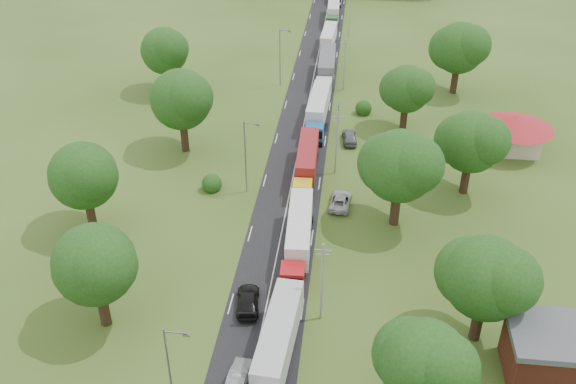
# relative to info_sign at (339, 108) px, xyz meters

# --- Properties ---
(ground) EXTENTS (260.00, 260.00, 0.00)m
(ground) POSITION_rel_info_sign_xyz_m (-5.20, -35.00, -3.00)
(ground) COLOR #314918
(ground) RESTS_ON ground
(road) EXTENTS (8.00, 200.00, 0.04)m
(road) POSITION_rel_info_sign_xyz_m (-5.20, -15.00, -3.00)
(road) COLOR black
(road) RESTS_ON ground
(info_sign) EXTENTS (0.12, 3.10, 4.10)m
(info_sign) POSITION_rel_info_sign_xyz_m (0.00, 0.00, 0.00)
(info_sign) COLOR slate
(info_sign) RESTS_ON ground
(pole_1) EXTENTS (1.60, 0.24, 9.00)m
(pole_1) POSITION_rel_info_sign_xyz_m (0.30, -42.00, 1.68)
(pole_1) COLOR gray
(pole_1) RESTS_ON ground
(pole_2) EXTENTS (1.60, 0.24, 9.00)m
(pole_2) POSITION_rel_info_sign_xyz_m (0.30, -14.00, 1.68)
(pole_2) COLOR gray
(pole_2) RESTS_ON ground
(pole_3) EXTENTS (1.60, 0.24, 9.00)m
(pole_3) POSITION_rel_info_sign_xyz_m (0.30, 14.00, 1.68)
(pole_3) COLOR gray
(pole_3) RESTS_ON ground
(pole_4) EXTENTS (1.60, 0.24, 9.00)m
(pole_4) POSITION_rel_info_sign_xyz_m (0.30, 42.00, 1.68)
(pole_4) COLOR gray
(pole_4) RESTS_ON ground
(lamp_0) EXTENTS (2.03, 0.22, 10.00)m
(lamp_0) POSITION_rel_info_sign_xyz_m (-10.55, -55.00, 2.55)
(lamp_0) COLOR slate
(lamp_0) RESTS_ON ground
(lamp_1) EXTENTS (2.03, 0.22, 10.00)m
(lamp_1) POSITION_rel_info_sign_xyz_m (-10.55, -20.00, 2.55)
(lamp_1) COLOR slate
(lamp_1) RESTS_ON ground
(lamp_2) EXTENTS (2.03, 0.22, 10.00)m
(lamp_2) POSITION_rel_info_sign_xyz_m (-10.55, 15.00, 2.55)
(lamp_2) COLOR slate
(lamp_2) RESTS_ON ground
(tree_2) EXTENTS (8.00, 8.00, 10.10)m
(tree_2) POSITION_rel_info_sign_xyz_m (8.79, -52.86, 3.59)
(tree_2) COLOR #382616
(tree_2) RESTS_ON ground
(tree_3) EXTENTS (8.80, 8.80, 11.07)m
(tree_3) POSITION_rel_info_sign_xyz_m (14.79, -42.84, 4.22)
(tree_3) COLOR #382616
(tree_3) RESTS_ON ground
(tree_4) EXTENTS (9.60, 9.60, 12.05)m
(tree_4) POSITION_rel_info_sign_xyz_m (7.79, -24.83, 4.85)
(tree_4) COLOR #382616
(tree_4) RESTS_ON ground
(tree_5) EXTENTS (8.80, 8.80, 11.07)m
(tree_5) POSITION_rel_info_sign_xyz_m (16.79, -16.84, 4.22)
(tree_5) COLOR #382616
(tree_5) RESTS_ON ground
(tree_6) EXTENTS (8.00, 8.00, 10.10)m
(tree_6) POSITION_rel_info_sign_xyz_m (9.79, 0.14, 3.59)
(tree_6) COLOR #382616
(tree_6) RESTS_ON ground
(tree_7) EXTENTS (9.60, 9.60, 12.05)m
(tree_7) POSITION_rel_info_sign_xyz_m (18.79, 15.17, 4.85)
(tree_7) COLOR #382616
(tree_7) RESTS_ON ground
(tree_10) EXTENTS (8.80, 8.80, 11.07)m
(tree_10) POSITION_rel_info_sign_xyz_m (-20.21, -44.84, 4.22)
(tree_10) COLOR #382616
(tree_10) RESTS_ON ground
(tree_11) EXTENTS (8.80, 8.80, 11.07)m
(tree_11) POSITION_rel_info_sign_xyz_m (-27.21, -29.84, 4.22)
(tree_11) COLOR #382616
(tree_11) RESTS_ON ground
(tree_12) EXTENTS (9.60, 9.60, 12.05)m
(tree_12) POSITION_rel_info_sign_xyz_m (-21.21, -9.83, 4.85)
(tree_12) COLOR #382616
(tree_12) RESTS_ON ground
(tree_13) EXTENTS (8.80, 8.80, 11.07)m
(tree_13) POSITION_rel_info_sign_xyz_m (-29.21, 10.16, 4.22)
(tree_13) COLOR #382616
(tree_13) RESTS_ON ground
(house_brick) EXTENTS (8.60, 6.60, 5.20)m
(house_brick) POSITION_rel_info_sign_xyz_m (20.80, -47.00, -0.35)
(house_brick) COLOR maroon
(house_brick) RESTS_ON ground
(house_cream) EXTENTS (10.08, 10.08, 5.80)m
(house_cream) POSITION_rel_info_sign_xyz_m (24.80, -5.00, 0.64)
(house_cream) COLOR beige
(house_cream) RESTS_ON ground
(truck_0) EXTENTS (3.38, 15.04, 4.15)m
(truck_0) POSITION_rel_info_sign_xyz_m (-3.13, -48.55, -0.80)
(truck_0) COLOR silver
(truck_0) RESTS_ON ground
(truck_1) EXTENTS (3.04, 14.71, 4.07)m
(truck_1) POSITION_rel_info_sign_xyz_m (-2.90, -31.80, -0.84)
(truck_1) COLOR #AF1415
(truck_1) RESTS_ON ground
(truck_2) EXTENTS (2.68, 14.22, 3.94)m
(truck_2) POSITION_rel_info_sign_xyz_m (-3.44, -15.30, -0.91)
(truck_2) COLOR gold
(truck_2) RESTS_ON ground
(truck_3) EXTENTS (3.06, 15.28, 4.23)m
(truck_3) POSITION_rel_info_sign_xyz_m (-3.11, 0.72, -0.76)
(truck_3) COLOR #185893
(truck_3) RESTS_ON ground
(truck_4) EXTENTS (2.99, 15.78, 4.37)m
(truck_4) POSITION_rel_info_sign_xyz_m (-2.88, 17.85, -0.68)
(truck_4) COLOR silver
(truck_4) RESTS_ON ground
(truck_5) EXTENTS (2.81, 13.63, 3.77)m
(truck_5) POSITION_rel_info_sign_xyz_m (-3.49, 33.68, -1.00)
(truck_5) COLOR #923816
(truck_5) RESTS_ON ground
(truck_6) EXTENTS (2.77, 14.24, 3.94)m
(truck_6) POSITION_rel_info_sign_xyz_m (-3.49, 52.50, -0.91)
(truck_6) COLOR #225C25
(truck_6) RESTS_ON ground
(car_lane_mid) EXTENTS (1.93, 4.67, 1.50)m
(car_lane_mid) POSITION_rel_info_sign_xyz_m (-6.20, -50.87, -2.25)
(car_lane_mid) COLOR gray
(car_lane_mid) RESTS_ON ground
(car_lane_rear) EXTENTS (2.87, 5.63, 1.56)m
(car_lane_rear) POSITION_rel_info_sign_xyz_m (-6.99, -41.18, -2.22)
(car_lane_rear) COLOR black
(car_lane_rear) RESTS_ON ground
(car_verge_near) EXTENTS (2.93, 5.52, 1.48)m
(car_verge_near) POSITION_rel_info_sign_xyz_m (1.35, -21.85, -2.26)
(car_verge_near) COLOR #B3B3B3
(car_verge_near) RESTS_ON ground
(car_verge_far) EXTENTS (2.50, 5.08, 1.67)m
(car_verge_far) POSITION_rel_info_sign_xyz_m (1.91, -4.88, -2.17)
(car_verge_far) COLOR #595A60
(car_verge_far) RESTS_ON ground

